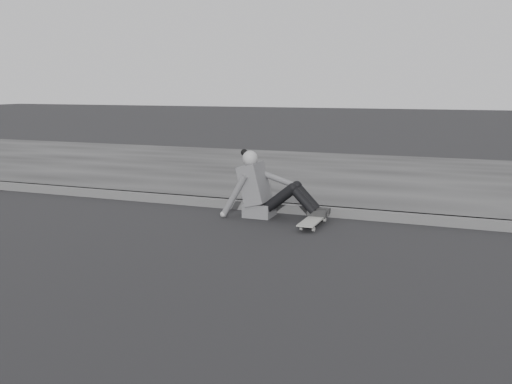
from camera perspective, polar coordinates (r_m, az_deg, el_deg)
ground at (r=5.35m, az=-4.50°, el=-7.76°), size 80.00×80.00×0.00m
curb at (r=7.66m, az=3.84°, el=-1.68°), size 24.00×0.16×0.12m
sidewalk at (r=10.54m, az=8.74°, el=1.58°), size 24.00×6.00×0.12m
skateboard at (r=6.98m, az=5.76°, el=-2.82°), size 0.20×0.78×0.09m
seated_woman at (r=7.37m, az=0.81°, el=0.24°), size 1.38×0.46×0.88m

